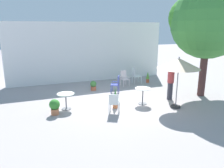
{
  "coord_description": "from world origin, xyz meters",
  "views": [
    {
      "loc": [
        -3.78,
        -9.55,
        3.55
      ],
      "look_at": [
        0.0,
        0.34,
        0.78
      ],
      "focal_mm": 35.08,
      "sensor_mm": 36.0,
      "label": 1
    }
  ],
  "objects_px": {
    "patio_chair_3": "(124,77)",
    "potted_plant_2": "(148,77)",
    "shade_tree": "(209,21)",
    "potted_plant_3": "(115,98)",
    "patio_chair_1": "(114,102)",
    "potted_plant_0": "(93,85)",
    "potted_plant_1": "(55,106)",
    "standing_person": "(171,81)",
    "patio_umbrella_0": "(179,64)",
    "cafe_table_0": "(66,98)",
    "patio_chair_2": "(136,75)",
    "patio_chair_0": "(117,83)",
    "cafe_table_1": "(143,93)"
  },
  "relations": [
    {
      "from": "cafe_table_1",
      "to": "potted_plant_0",
      "type": "distance_m",
      "value": 3.45
    },
    {
      "from": "potted_plant_2",
      "to": "patio_chair_2",
      "type": "bearing_deg",
      "value": 173.3
    },
    {
      "from": "patio_chair_1",
      "to": "patio_chair_2",
      "type": "distance_m",
      "value": 5.32
    },
    {
      "from": "patio_chair_3",
      "to": "patio_chair_1",
      "type": "bearing_deg",
      "value": -119.2
    },
    {
      "from": "cafe_table_1",
      "to": "potted_plant_3",
      "type": "relative_size",
      "value": 0.84
    },
    {
      "from": "patio_chair_2",
      "to": "standing_person",
      "type": "relative_size",
      "value": 0.55
    },
    {
      "from": "cafe_table_0",
      "to": "standing_person",
      "type": "height_order",
      "value": "standing_person"
    },
    {
      "from": "patio_chair_0",
      "to": "potted_plant_3",
      "type": "bearing_deg",
      "value": -113.46
    },
    {
      "from": "patio_chair_0",
      "to": "patio_chair_1",
      "type": "height_order",
      "value": "patio_chair_0"
    },
    {
      "from": "potted_plant_3",
      "to": "cafe_table_1",
      "type": "bearing_deg",
      "value": 1.82
    },
    {
      "from": "patio_chair_0",
      "to": "patio_chair_2",
      "type": "xyz_separation_m",
      "value": [
        1.92,
        1.49,
        0.01
      ]
    },
    {
      "from": "potted_plant_0",
      "to": "potted_plant_2",
      "type": "bearing_deg",
      "value": 6.75
    },
    {
      "from": "patio_chair_0",
      "to": "patio_chair_2",
      "type": "height_order",
      "value": "patio_chair_2"
    },
    {
      "from": "potted_plant_1",
      "to": "standing_person",
      "type": "xyz_separation_m",
      "value": [
        5.67,
        -0.0,
        0.56
      ]
    },
    {
      "from": "patio_chair_3",
      "to": "cafe_table_1",
      "type": "bearing_deg",
      "value": -99.48
    },
    {
      "from": "cafe_table_0",
      "to": "potted_plant_0",
      "type": "bearing_deg",
      "value": 51.48
    },
    {
      "from": "patio_umbrella_0",
      "to": "cafe_table_1",
      "type": "height_order",
      "value": "patio_umbrella_0"
    },
    {
      "from": "potted_plant_3",
      "to": "standing_person",
      "type": "xyz_separation_m",
      "value": [
        3.04,
        0.19,
        0.47
      ]
    },
    {
      "from": "patio_umbrella_0",
      "to": "cafe_table_0",
      "type": "height_order",
      "value": "patio_umbrella_0"
    },
    {
      "from": "patio_chair_0",
      "to": "patio_chair_3",
      "type": "bearing_deg",
      "value": 51.25
    },
    {
      "from": "cafe_table_0",
      "to": "potted_plant_3",
      "type": "height_order",
      "value": "potted_plant_3"
    },
    {
      "from": "shade_tree",
      "to": "patio_chair_1",
      "type": "bearing_deg",
      "value": -171.71
    },
    {
      "from": "patio_chair_3",
      "to": "potted_plant_3",
      "type": "bearing_deg",
      "value": -119.72
    },
    {
      "from": "patio_chair_0",
      "to": "patio_chair_1",
      "type": "xyz_separation_m",
      "value": [
        -1.24,
        -2.79,
        -0.04
      ]
    },
    {
      "from": "shade_tree",
      "to": "potted_plant_2",
      "type": "relative_size",
      "value": 7.62
    },
    {
      "from": "patio_chair_1",
      "to": "patio_chair_0",
      "type": "bearing_deg",
      "value": 65.96
    },
    {
      "from": "patio_umbrella_0",
      "to": "patio_chair_1",
      "type": "distance_m",
      "value": 3.26
    },
    {
      "from": "patio_umbrella_0",
      "to": "cafe_table_0",
      "type": "relative_size",
      "value": 3.03
    },
    {
      "from": "cafe_table_0",
      "to": "patio_chair_0",
      "type": "distance_m",
      "value": 3.4
    },
    {
      "from": "cafe_table_0",
      "to": "potted_plant_2",
      "type": "bearing_deg",
      "value": 26.77
    },
    {
      "from": "patio_umbrella_0",
      "to": "potted_plant_2",
      "type": "distance_m",
      "value": 4.9
    },
    {
      "from": "patio_chair_1",
      "to": "potted_plant_2",
      "type": "height_order",
      "value": "patio_chair_1"
    },
    {
      "from": "cafe_table_1",
      "to": "patio_chair_3",
      "type": "relative_size",
      "value": 0.84
    },
    {
      "from": "cafe_table_1",
      "to": "shade_tree",
      "type": "bearing_deg",
      "value": 2.05
    },
    {
      "from": "patio_umbrella_0",
      "to": "potted_plant_1",
      "type": "relative_size",
      "value": 3.48
    },
    {
      "from": "patio_chair_0",
      "to": "standing_person",
      "type": "xyz_separation_m",
      "value": [
        2.09,
        -2.0,
        0.37
      ]
    },
    {
      "from": "cafe_table_0",
      "to": "potted_plant_0",
      "type": "height_order",
      "value": "cafe_table_0"
    },
    {
      "from": "potted_plant_0",
      "to": "standing_person",
      "type": "bearing_deg",
      "value": -42.94
    },
    {
      "from": "patio_chair_1",
      "to": "cafe_table_1",
      "type": "bearing_deg",
      "value": 20.79
    },
    {
      "from": "cafe_table_1",
      "to": "potted_plant_2",
      "type": "relative_size",
      "value": 1.05
    },
    {
      "from": "patio_chair_3",
      "to": "potted_plant_3",
      "type": "height_order",
      "value": "potted_plant_3"
    },
    {
      "from": "cafe_table_0",
      "to": "patio_chair_0",
      "type": "relative_size",
      "value": 0.78
    },
    {
      "from": "potted_plant_3",
      "to": "standing_person",
      "type": "distance_m",
      "value": 3.08
    },
    {
      "from": "shade_tree",
      "to": "potted_plant_3",
      "type": "distance_m",
      "value": 6.07
    },
    {
      "from": "patio_umbrella_0",
      "to": "patio_chair_1",
      "type": "relative_size",
      "value": 2.61
    },
    {
      "from": "patio_chair_2",
      "to": "potted_plant_2",
      "type": "height_order",
      "value": "patio_chair_2"
    },
    {
      "from": "patio_chair_3",
      "to": "potted_plant_2",
      "type": "relative_size",
      "value": 1.25
    },
    {
      "from": "patio_chair_1",
      "to": "patio_chair_3",
      "type": "bearing_deg",
      "value": 60.8
    },
    {
      "from": "potted_plant_0",
      "to": "patio_umbrella_0",
      "type": "bearing_deg",
      "value": -56.19
    },
    {
      "from": "patio_chair_1",
      "to": "potted_plant_0",
      "type": "bearing_deg",
      "value": 87.26
    }
  ]
}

